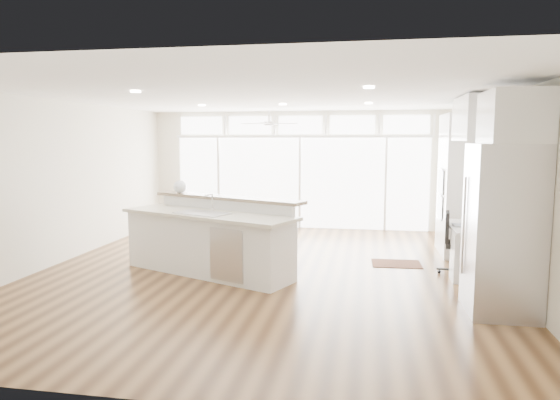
# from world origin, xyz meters

# --- Properties ---
(floor) EXTENTS (7.00, 8.00, 0.02)m
(floor) POSITION_xyz_m (0.00, 0.00, -0.01)
(floor) COLOR #432914
(floor) RESTS_ON ground
(ceiling) EXTENTS (7.00, 8.00, 0.02)m
(ceiling) POSITION_xyz_m (0.00, 0.00, 2.70)
(ceiling) COLOR white
(ceiling) RESTS_ON wall_back
(wall_back) EXTENTS (7.00, 0.04, 2.70)m
(wall_back) POSITION_xyz_m (0.00, 4.00, 1.35)
(wall_back) COLOR beige
(wall_back) RESTS_ON floor
(wall_front) EXTENTS (7.00, 0.04, 2.70)m
(wall_front) POSITION_xyz_m (0.00, -4.00, 1.35)
(wall_front) COLOR beige
(wall_front) RESTS_ON floor
(wall_left) EXTENTS (0.04, 8.00, 2.70)m
(wall_left) POSITION_xyz_m (-3.50, 0.00, 1.35)
(wall_left) COLOR beige
(wall_left) RESTS_ON floor
(wall_right) EXTENTS (0.04, 8.00, 2.70)m
(wall_right) POSITION_xyz_m (3.50, 0.00, 1.35)
(wall_right) COLOR beige
(wall_right) RESTS_ON floor
(glass_wall) EXTENTS (5.80, 0.06, 2.08)m
(glass_wall) POSITION_xyz_m (0.00, 3.94, 1.05)
(glass_wall) COLOR white
(glass_wall) RESTS_ON wall_back
(transom_row) EXTENTS (5.90, 0.06, 0.40)m
(transom_row) POSITION_xyz_m (0.00, 3.94, 2.38)
(transom_row) COLOR white
(transom_row) RESTS_ON wall_back
(desk_window) EXTENTS (0.04, 0.85, 0.85)m
(desk_window) POSITION_xyz_m (3.46, 0.30, 1.55)
(desk_window) COLOR white
(desk_window) RESTS_ON wall_right
(ceiling_fan) EXTENTS (1.16, 1.16, 0.32)m
(ceiling_fan) POSITION_xyz_m (-0.50, 2.80, 2.48)
(ceiling_fan) COLOR silver
(ceiling_fan) RESTS_ON ceiling
(recessed_lights) EXTENTS (3.40, 3.00, 0.02)m
(recessed_lights) POSITION_xyz_m (0.00, 0.20, 2.68)
(recessed_lights) COLOR white
(recessed_lights) RESTS_ON ceiling
(oven_cabinet) EXTENTS (0.64, 1.20, 2.50)m
(oven_cabinet) POSITION_xyz_m (3.17, 1.80, 1.25)
(oven_cabinet) COLOR white
(oven_cabinet) RESTS_ON floor
(desk_nook) EXTENTS (0.72, 1.30, 0.76)m
(desk_nook) POSITION_xyz_m (3.13, 0.30, 0.38)
(desk_nook) COLOR white
(desk_nook) RESTS_ON floor
(upper_cabinets) EXTENTS (0.64, 1.30, 0.64)m
(upper_cabinets) POSITION_xyz_m (3.17, 0.30, 2.35)
(upper_cabinets) COLOR white
(upper_cabinets) RESTS_ON wall_right
(refrigerator) EXTENTS (0.76, 0.90, 2.00)m
(refrigerator) POSITION_xyz_m (3.11, -1.35, 1.00)
(refrigerator) COLOR silver
(refrigerator) RESTS_ON floor
(fridge_cabinet) EXTENTS (0.64, 0.90, 0.60)m
(fridge_cabinet) POSITION_xyz_m (3.17, -1.35, 2.30)
(fridge_cabinet) COLOR white
(fridge_cabinet) RESTS_ON wall_right
(framed_photos) EXTENTS (0.06, 0.22, 0.80)m
(framed_photos) POSITION_xyz_m (3.46, 0.92, 1.40)
(framed_photos) COLOR black
(framed_photos) RESTS_ON wall_right
(kitchen_island) EXTENTS (3.09, 2.14, 1.15)m
(kitchen_island) POSITION_xyz_m (-0.85, -0.27, 0.58)
(kitchen_island) COLOR white
(kitchen_island) RESTS_ON floor
(rug) EXTENTS (0.82, 0.61, 0.01)m
(rug) POSITION_xyz_m (2.04, 0.82, 0.01)
(rug) COLOR #341910
(rug) RESTS_ON floor
(office_chair) EXTENTS (0.55, 0.52, 0.96)m
(office_chair) POSITION_xyz_m (2.95, 0.28, 0.48)
(office_chair) COLOR black
(office_chair) RESTS_ON floor
(fishbowl) EXTENTS (0.27, 0.27, 0.22)m
(fishbowl) POSITION_xyz_m (-1.57, 0.47, 1.26)
(fishbowl) COLOR silver
(fishbowl) RESTS_ON kitchen_island
(monitor) EXTENTS (0.14, 0.52, 0.43)m
(monitor) POSITION_xyz_m (3.05, 0.30, 0.97)
(monitor) COLOR black
(monitor) RESTS_ON desk_nook
(keyboard) EXTENTS (0.11, 0.30, 0.01)m
(keyboard) POSITION_xyz_m (2.88, 0.30, 0.77)
(keyboard) COLOR silver
(keyboard) RESTS_ON desk_nook
(potted_plant) EXTENTS (0.30, 0.33, 0.25)m
(potted_plant) POSITION_xyz_m (3.17, 1.80, 2.62)
(potted_plant) COLOR #296029
(potted_plant) RESTS_ON oven_cabinet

